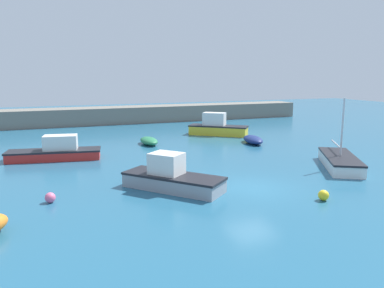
# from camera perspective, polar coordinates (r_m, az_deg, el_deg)

# --- Properties ---
(ground_plane) EXTENTS (120.00, 120.00, 0.20)m
(ground_plane) POSITION_cam_1_polar(r_m,az_deg,el_deg) (20.18, 9.10, -6.93)
(ground_plane) COLOR #235B7A
(harbor_breakwater) EXTENTS (46.36, 3.72, 1.99)m
(harbor_breakwater) POSITION_cam_1_polar(r_m,az_deg,el_deg) (47.62, -9.42, 4.45)
(harbor_breakwater) COLOR slate
(harbor_breakwater) RESTS_ON ground_plane
(motorboat_with_cabin) EXTENTS (6.56, 2.83, 1.73)m
(motorboat_with_cabin) POSITION_cam_1_polar(r_m,az_deg,el_deg) (28.04, -20.00, -1.05)
(motorboat_with_cabin) COLOR red
(motorboat_with_cabin) RESTS_ON ground_plane
(motorboat_grey_hull) EXTENTS (4.88, 5.30, 1.90)m
(motorboat_grey_hull) POSITION_cam_1_polar(r_m,az_deg,el_deg) (19.60, -3.13, -5.13)
(motorboat_grey_hull) COLOR gray
(motorboat_grey_hull) RESTS_ON ground_plane
(cabin_cruiser_white) EXTENTS (5.61, 5.03, 2.22)m
(cabin_cruiser_white) POSITION_cam_1_polar(r_m,az_deg,el_deg) (37.23, 3.86, 2.56)
(cabin_cruiser_white) COLOR yellow
(cabin_cruiser_white) RESTS_ON ground_plane
(sailboat_twin_hulled) EXTENTS (4.53, 5.78, 4.49)m
(sailboat_twin_hulled) POSITION_cam_1_polar(r_m,az_deg,el_deg) (25.96, 21.60, -2.45)
(sailboat_twin_hulled) COLOR white
(sailboat_twin_hulled) RESTS_ON ground_plane
(rowboat_blue_near) EXTENTS (2.02, 3.41, 0.67)m
(rowboat_blue_near) POSITION_cam_1_polar(r_m,az_deg,el_deg) (33.03, 9.27, 0.66)
(rowboat_blue_near) COLOR navy
(rowboat_blue_near) RESTS_ON ground_plane
(rowboat_white_midwater) EXTENTS (1.35, 2.91, 0.62)m
(rowboat_white_midwater) POSITION_cam_1_polar(r_m,az_deg,el_deg) (32.32, -6.58, 0.47)
(rowboat_white_midwater) COLOR #287A4C
(rowboat_white_midwater) RESTS_ON ground_plane
(mooring_buoy_pink) EXTENTS (0.49, 0.49, 0.49)m
(mooring_buoy_pink) POSITION_cam_1_polar(r_m,az_deg,el_deg) (18.87, -20.80, -7.65)
(mooring_buoy_pink) COLOR #EA668C
(mooring_buoy_pink) RESTS_ON ground_plane
(mooring_buoy_yellow) EXTENTS (0.51, 0.51, 0.51)m
(mooring_buoy_yellow) POSITION_cam_1_polar(r_m,az_deg,el_deg) (19.02, 19.40, -7.38)
(mooring_buoy_yellow) COLOR yellow
(mooring_buoy_yellow) RESTS_ON ground_plane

